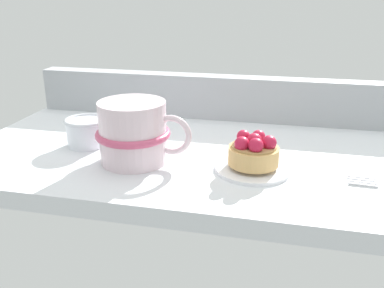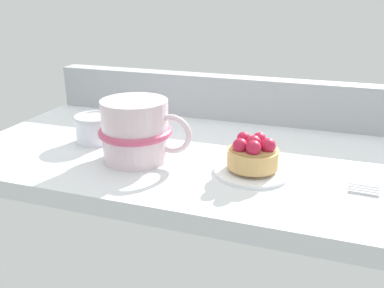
{
  "view_description": "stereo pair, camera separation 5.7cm",
  "coord_description": "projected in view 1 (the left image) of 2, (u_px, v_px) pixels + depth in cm",
  "views": [
    {
      "loc": [
        5.89,
        -57.89,
        23.15
      ],
      "look_at": [
        -5.86,
        -6.24,
        3.18
      ],
      "focal_mm": 39.17,
      "sensor_mm": 36.0,
      "label": 1
    },
    {
      "loc": [
        11.33,
        -56.35,
        23.15
      ],
      "look_at": [
        -5.86,
        -6.24,
        3.18
      ],
      "focal_mm": 39.17,
      "sensor_mm": 36.0,
      "label": 2
    }
  ],
  "objects": [
    {
      "name": "dessert_plate",
      "position": [
        253.0,
        167.0,
        0.56
      ],
      "size": [
        10.09,
        10.09,
        0.96
      ],
      "color": "white",
      "rests_on": "ground_plane"
    },
    {
      "name": "sugar_bowl",
      "position": [
        86.0,
        131.0,
        0.64
      ],
      "size": [
        6.47,
        6.47,
        4.33
      ],
      "color": "silver",
      "rests_on": "ground_plane"
    },
    {
      "name": "raspberry_tart",
      "position": [
        254.0,
        151.0,
        0.55
      ],
      "size": [
        6.7,
        6.7,
        4.31
      ],
      "color": "tan",
      "rests_on": "dessert_plate"
    },
    {
      "name": "window_rail_back",
      "position": [
        251.0,
        99.0,
        0.76
      ],
      "size": [
        81.26,
        3.78,
        7.91
      ],
      "primitive_type": "cube",
      "color": "#9EA3A8",
      "rests_on": "ground_plane"
    },
    {
      "name": "coffee_mug",
      "position": [
        134.0,
        132.0,
        0.58
      ],
      "size": [
        13.53,
        10.39,
        8.65
      ],
      "color": "silver",
      "rests_on": "ground_plane"
    },
    {
      "name": "ground_plane",
      "position": [
        239.0,
        160.0,
        0.63
      ],
      "size": [
        82.91,
        37.55,
        2.5
      ],
      "primitive_type": "cube",
      "color": "silver"
    }
  ]
}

